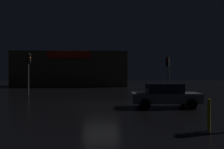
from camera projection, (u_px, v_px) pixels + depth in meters
name	position (u px, v px, depth m)	size (l,w,h in m)	color
ground_plane	(101.00, 104.00, 17.73)	(120.00, 120.00, 0.00)	black
store_building	(71.00, 69.00, 42.89)	(18.84, 7.42, 5.84)	brown
traffic_signal_main	(168.00, 68.00, 24.70)	(0.42, 0.42, 3.80)	#595B60
traffic_signal_cross_right	(29.00, 66.00, 24.66)	(0.42, 0.42, 4.18)	#595B60
car_near	(165.00, 95.00, 15.84)	(4.35, 2.22, 1.53)	slate
bollard_kerb_a	(180.00, 89.00, 26.14)	(0.08, 0.08, 1.02)	#595B60
bollard_kerb_b	(209.00, 115.00, 9.32)	(0.12, 0.12, 1.20)	gold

